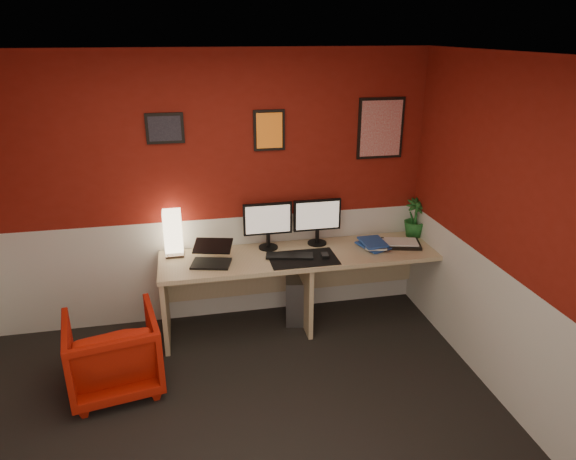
% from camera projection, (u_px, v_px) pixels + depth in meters
% --- Properties ---
extents(ground, '(4.00, 3.50, 0.01)m').
position_uv_depth(ground, '(238.00, 442.00, 3.53)').
color(ground, black).
rests_on(ground, ground).
extents(ceiling, '(4.00, 3.50, 0.01)m').
position_uv_depth(ceiling, '(221.00, 57.00, 2.62)').
color(ceiling, white).
rests_on(ceiling, ground).
extents(wall_back, '(4.00, 0.01, 2.50)m').
position_uv_depth(wall_back, '(211.00, 193.00, 4.67)').
color(wall_back, maroon).
rests_on(wall_back, ground).
extents(wall_right, '(0.01, 3.50, 2.50)m').
position_uv_depth(wall_right, '(529.00, 251.00, 3.46)').
color(wall_right, maroon).
rests_on(wall_right, ground).
extents(wainscot_back, '(4.00, 0.01, 1.00)m').
position_uv_depth(wainscot_back, '(215.00, 268.00, 4.94)').
color(wainscot_back, silver).
rests_on(wainscot_back, ground).
extents(wainscot_right, '(0.01, 3.50, 1.00)m').
position_uv_depth(wainscot_right, '(511.00, 346.00, 3.73)').
color(wainscot_right, silver).
rests_on(wainscot_right, ground).
extents(desk, '(2.60, 0.65, 0.73)m').
position_uv_depth(desk, '(304.00, 289.00, 4.83)').
color(desk, tan).
rests_on(desk, ground).
extents(shoji_lamp, '(0.16, 0.16, 0.40)m').
position_uv_depth(shoji_lamp, '(173.00, 234.00, 4.59)').
color(shoji_lamp, '#FFE5B2').
rests_on(shoji_lamp, desk).
extents(laptop, '(0.38, 0.31, 0.22)m').
position_uv_depth(laptop, '(211.00, 253.00, 4.43)').
color(laptop, black).
rests_on(laptop, desk).
extents(monitor_left, '(0.45, 0.06, 0.58)m').
position_uv_depth(monitor_left, '(268.00, 219.00, 4.71)').
color(monitor_left, black).
rests_on(monitor_left, desk).
extents(monitor_right, '(0.45, 0.06, 0.58)m').
position_uv_depth(monitor_right, '(318.00, 215.00, 4.81)').
color(monitor_right, black).
rests_on(monitor_right, desk).
extents(desk_mat, '(0.60, 0.38, 0.01)m').
position_uv_depth(desk_mat, '(303.00, 258.00, 4.59)').
color(desk_mat, black).
rests_on(desk_mat, desk).
extents(keyboard, '(0.44, 0.23, 0.02)m').
position_uv_depth(keyboard, '(290.00, 256.00, 4.61)').
color(keyboard, black).
rests_on(keyboard, desk_mat).
extents(mouse, '(0.07, 0.11, 0.03)m').
position_uv_depth(mouse, '(325.00, 255.00, 4.60)').
color(mouse, black).
rests_on(mouse, desk_mat).
extents(book_bottom, '(0.30, 0.34, 0.03)m').
position_uv_depth(book_bottom, '(364.00, 248.00, 4.77)').
color(book_bottom, '#22489E').
rests_on(book_bottom, desk).
extents(book_middle, '(0.26, 0.31, 0.02)m').
position_uv_depth(book_middle, '(365.00, 244.00, 4.80)').
color(book_middle, silver).
rests_on(book_middle, book_bottom).
extents(book_top, '(0.22, 0.29, 0.03)m').
position_uv_depth(book_top, '(362.00, 243.00, 4.75)').
color(book_top, '#22489E').
rests_on(book_top, book_middle).
extents(zen_tray, '(0.40, 0.33, 0.03)m').
position_uv_depth(zen_tray, '(401.00, 244.00, 4.87)').
color(zen_tray, black).
rests_on(zen_tray, desk).
extents(potted_plant, '(0.23, 0.23, 0.38)m').
position_uv_depth(potted_plant, '(415.00, 218.00, 5.03)').
color(potted_plant, '#19591E').
rests_on(potted_plant, desk).
extents(pc_tower, '(0.28, 0.48, 0.45)m').
position_uv_depth(pc_tower, '(296.00, 295.00, 5.01)').
color(pc_tower, '#99999E').
rests_on(pc_tower, ground).
extents(armchair, '(0.78, 0.79, 0.62)m').
position_uv_depth(armchair, '(113.00, 352.00, 3.97)').
color(armchair, '#BB1907').
rests_on(armchair, ground).
extents(art_left, '(0.32, 0.02, 0.26)m').
position_uv_depth(art_left, '(165.00, 128.00, 4.37)').
color(art_left, black).
rests_on(art_left, wall_back).
extents(art_center, '(0.28, 0.02, 0.36)m').
position_uv_depth(art_center, '(269.00, 130.00, 4.56)').
color(art_center, orange).
rests_on(art_center, wall_back).
extents(art_right, '(0.44, 0.02, 0.56)m').
position_uv_depth(art_right, '(381.00, 128.00, 4.77)').
color(art_right, red).
rests_on(art_right, wall_back).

